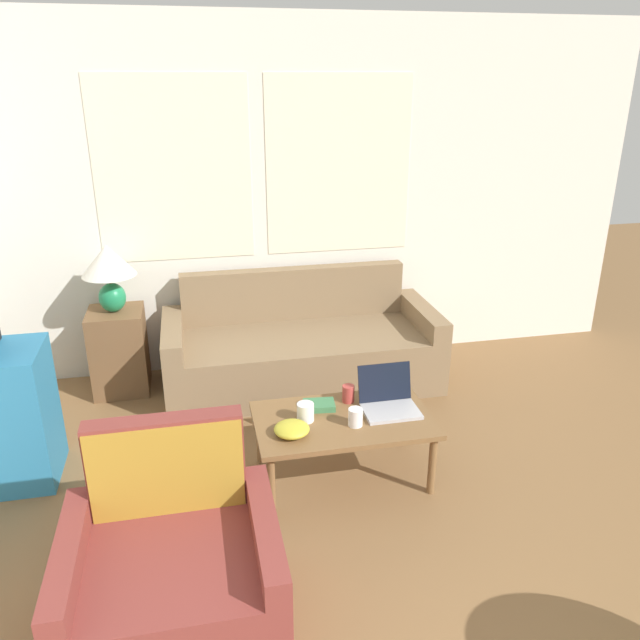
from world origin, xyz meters
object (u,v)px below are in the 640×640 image
object	(u,v)px
laptop	(389,400)
snack_bowl	(292,429)
cup_navy	(355,417)
cup_white	(305,412)
coffee_table	(343,424)
table_lamp	(109,267)
cup_yellow	(348,394)
book_red	(319,405)
armchair	(174,573)
couch	(301,350)

from	to	relation	value
laptop	snack_bowl	distance (m)	0.61
cup_navy	cup_white	world-z (taller)	cup_white
coffee_table	cup_navy	size ratio (longest dim) A/B	9.89
table_lamp	cup_yellow	world-z (taller)	table_lamp
coffee_table	book_red	world-z (taller)	book_red
laptop	book_red	xyz separation A→B (m)	(-0.39, 0.09, -0.04)
table_lamp	snack_bowl	size ratio (longest dim) A/B	2.52
coffee_table	cup_white	distance (m)	0.23
armchair	cup_yellow	world-z (taller)	armchair
cup_white	snack_bowl	size ratio (longest dim) A/B	0.54
couch	laptop	size ratio (longest dim) A/B	6.37
table_lamp	snack_bowl	distance (m)	1.89
table_lamp	cup_yellow	distance (m)	1.93
laptop	snack_bowl	bearing A→B (deg)	-165.01
couch	cup_white	bearing A→B (deg)	-99.21
laptop	cup_white	xyz separation A→B (m)	(-0.49, -0.03, -0.00)
couch	laptop	distance (m)	1.27
couch	snack_bowl	xyz separation A→B (m)	(-0.30, -1.38, 0.17)
coffee_table	book_red	distance (m)	0.18
table_lamp	book_red	world-z (taller)	table_lamp
couch	book_red	world-z (taller)	couch
cup_navy	cup_white	distance (m)	0.28
armchair	coffee_table	xyz separation A→B (m)	(0.93, 0.85, 0.09)
armchair	coffee_table	size ratio (longest dim) A/B	0.87
cup_yellow	book_red	world-z (taller)	cup_yellow
snack_bowl	cup_white	bearing A→B (deg)	52.13
laptop	cup_navy	xyz separation A→B (m)	(-0.23, -0.14, -0.00)
couch	cup_yellow	bearing A→B (deg)	-85.62
laptop	book_red	world-z (taller)	laptop
cup_white	book_red	world-z (taller)	cup_white
couch	snack_bowl	size ratio (longest dim) A/B	10.40
table_lamp	coffee_table	xyz separation A→B (m)	(1.33, -1.40, -0.59)
coffee_table	snack_bowl	size ratio (longest dim) A/B	5.17
book_red	couch	bearing A→B (deg)	84.96
coffee_table	book_red	xyz separation A→B (m)	(-0.11, 0.14, 0.06)
coffee_table	couch	bearing A→B (deg)	90.41
table_lamp	cup_navy	world-z (taller)	table_lamp
snack_bowl	coffee_table	bearing A→B (deg)	19.45
cup_navy	cup_yellow	bearing A→B (deg)	83.86
armchair	cup_white	world-z (taller)	armchair
cup_navy	couch	bearing A→B (deg)	92.32
armchair	cup_yellow	xyz separation A→B (m)	(1.01, 1.03, 0.19)
laptop	book_red	bearing A→B (deg)	167.18
laptop	cup_navy	world-z (taller)	laptop
cup_white	snack_bowl	bearing A→B (deg)	-127.87
book_red	cup_navy	bearing A→B (deg)	-55.60
table_lamp	laptop	distance (m)	2.16
cup_yellow	snack_bowl	size ratio (longest dim) A/B	0.54
cup_yellow	book_red	distance (m)	0.19
couch	laptop	world-z (taller)	couch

